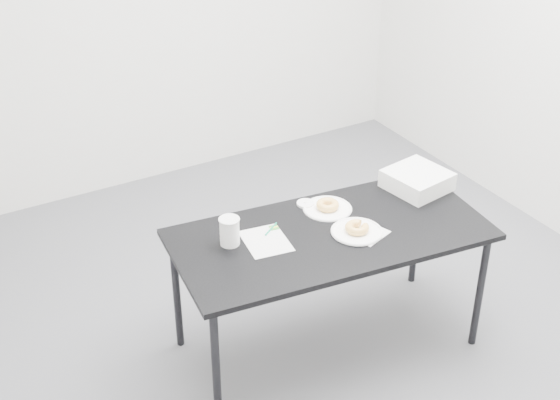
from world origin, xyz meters
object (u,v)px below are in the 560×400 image
coffee_cup (230,231)px  plate_near (357,232)px  donut_far (328,205)px  pen (271,229)px  scorecard (266,241)px  table (330,241)px  bakery_box (417,180)px  plate_far (327,209)px  donut_near (357,228)px

coffee_cup → plate_near: bearing=-20.8°
donut_far → pen: bearing=-175.5°
scorecard → coffee_cup: coffee_cup is taller
pen → table: bearing=-68.0°
table → scorecard: bearing=170.9°
plate_near → donut_far: 0.25m
scorecard → bakery_box: size_ratio=0.88×
plate_far → table: bearing=-118.5°
table → bakery_box: bearing=18.5°
donut_near → bakery_box: (0.52, 0.20, 0.02)m
plate_far → plate_near: bearing=-89.0°
scorecard → coffee_cup: (-0.16, 0.06, 0.07)m
pen → bakery_box: bearing=-36.3°
table → pen: 0.29m
table → pen: (-0.24, 0.16, 0.06)m
table → scorecard: scorecard is taller
donut_far → coffee_cup: bearing=-176.4°
plate_near → donut_near: bearing=0.0°
plate_near → table: bearing=147.3°
table → donut_far: donut_far is taller
pen → donut_far: size_ratio=1.01×
table → bakery_box: size_ratio=5.52×
donut_near → table: bearing=147.3°
table → donut_far: (0.10, 0.19, 0.08)m
pen → plate_far: 0.34m
donut_near → plate_far: (-0.00, 0.25, -0.03)m
coffee_cup → donut_far: bearing=3.6°
donut_near → coffee_cup: (-0.57, 0.22, 0.04)m
plate_near → bakery_box: bakery_box is taller
scorecard → donut_far: (0.41, 0.10, 0.02)m
donut_near → pen: bearing=146.9°
pen → plate_near: (0.35, -0.23, 0.00)m
scorecard → table: bearing=-7.2°
scorecard → coffee_cup: 0.18m
table → pen: size_ratio=13.56×
pen → plate_near: same height
bakery_box → scorecard: bearing=173.9°
scorecard → pen: bearing=55.0°
plate_near → plate_far: 0.25m
scorecard → donut_near: 0.44m
coffee_cup → donut_near: bearing=-20.8°
donut_near → plate_far: donut_near is taller
scorecard → plate_near: bearing=-12.0°
plate_near → plate_far: size_ratio=1.01×
donut_far → coffee_cup: (-0.57, -0.04, 0.04)m
bakery_box → donut_far: bearing=165.3°
donut_far → bakery_box: 0.53m
donut_near → plate_far: bearing=91.0°
scorecard → donut_near: (0.41, -0.15, 0.03)m
pen → coffee_cup: 0.23m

